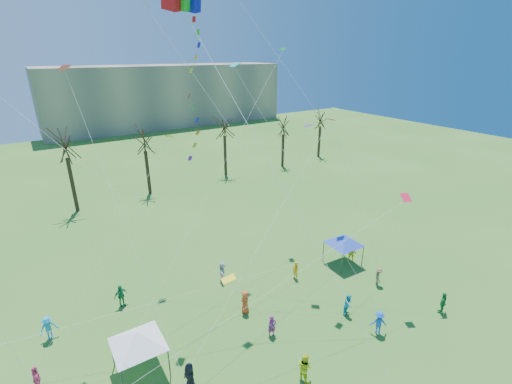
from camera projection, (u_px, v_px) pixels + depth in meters
distant_building at (168, 95)px, 92.35m from camera, size 60.00×14.00×15.00m
bare_tree_row at (142, 146)px, 46.20m from camera, size 69.79×7.93×10.45m
big_box_kite at (199, 93)px, 19.62m from camera, size 3.16×8.23×23.55m
canopy_tent_white at (137, 338)px, 20.77m from camera, size 4.09×4.09×3.06m
canopy_tent_blue at (344, 240)px, 31.96m from camera, size 3.80×3.80×2.86m
festival_crowd at (239, 323)px, 24.36m from camera, size 26.45×14.51×1.86m
small_kites_aloft at (213, 141)px, 23.19m from camera, size 28.72×18.53×33.23m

